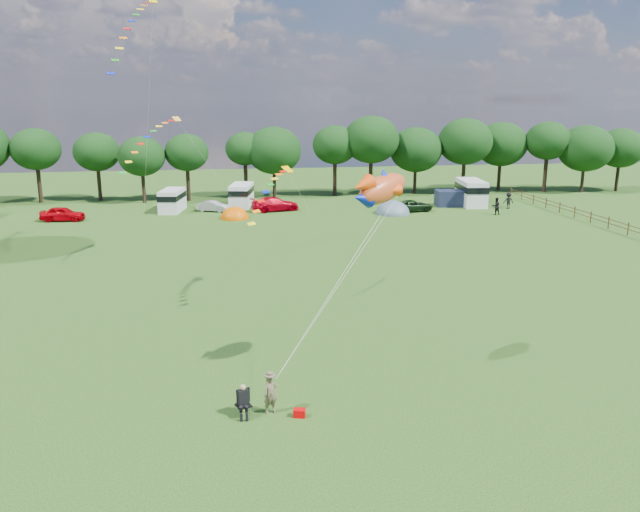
{
  "coord_description": "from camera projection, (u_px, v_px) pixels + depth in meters",
  "views": [
    {
      "loc": [
        -5.2,
        -24.32,
        12.24
      ],
      "look_at": [
        0.0,
        8.0,
        4.0
      ],
      "focal_mm": 35.0,
      "sensor_mm": 36.0,
      "label": 1
    }
  ],
  "objects": [
    {
      "name": "streamer_kite_b",
      "position": [
        155.0,
        135.0,
        45.27
      ],
      "size": [
        4.26,
        4.61,
        3.78
      ],
      "rotation": [
        0.0,
        0.0,
        0.61
      ],
      "color": "gold",
      "rests_on": "ground"
    },
    {
      "name": "car_b",
      "position": [
        213.0,
        206.0,
        69.89
      ],
      "size": [
        3.62,
        2.54,
        1.2
      ],
      "primitive_type": "imported",
      "rotation": [
        0.0,
        0.0,
        1.15
      ],
      "color": "gray",
      "rests_on": "ground"
    },
    {
      "name": "tent_greyblue",
      "position": [
        393.0,
        213.0,
        68.79
      ],
      "size": [
        3.86,
        4.23,
        2.87
      ],
      "color": "#4D606E",
      "rests_on": "ground"
    },
    {
      "name": "campervan_d",
      "position": [
        471.0,
        192.0,
        74.06
      ],
      "size": [
        3.39,
        6.38,
        2.99
      ],
      "rotation": [
        0.0,
        0.0,
        1.44
      ],
      "color": "silver",
      "rests_on": "ground"
    },
    {
      "name": "car_d",
      "position": [
        413.0,
        206.0,
        69.98
      ],
      "size": [
        4.94,
        2.8,
        1.27
      ],
      "primitive_type": "imported",
      "rotation": [
        0.0,
        0.0,
        1.73
      ],
      "color": "black",
      "rests_on": "ground"
    },
    {
      "name": "streamer_kite_a",
      "position": [
        135.0,
        23.0,
        45.27
      ],
      "size": [
        3.36,
        5.47,
        5.76
      ],
      "rotation": [
        0.0,
        0.0,
        0.37
      ],
      "color": "#E3D900",
      "rests_on": "ground"
    },
    {
      "name": "car_c",
      "position": [
        275.0,
        204.0,
        70.24
      ],
      "size": [
        5.59,
        3.31,
        1.57
      ],
      "primitive_type": "imported",
      "rotation": [
        0.0,
        0.0,
        1.8
      ],
      "color": "#AD0010",
      "rests_on": "ground"
    },
    {
      "name": "car_a",
      "position": [
        63.0,
        214.0,
        64.4
      ],
      "size": [
        4.67,
        2.21,
        1.5
      ],
      "primitive_type": "imported",
      "rotation": [
        0.0,
        0.0,
        1.47
      ],
      "color": "#B80009",
      "rests_on": "ground"
    },
    {
      "name": "tree_line",
      "position": [
        302.0,
        147.0,
        78.99
      ],
      "size": [
        102.98,
        10.98,
        10.27
      ],
      "color": "black",
      "rests_on": "ground"
    },
    {
      "name": "fence",
      "position": [
        583.0,
        214.0,
        64.86
      ],
      "size": [
        0.12,
        33.12,
        1.2
      ],
      "color": "#472D19",
      "rests_on": "ground"
    },
    {
      "name": "kite_bag",
      "position": [
        299.0,
        413.0,
        24.7
      ],
      "size": [
        0.53,
        0.42,
        0.33
      ],
      "primitive_type": "cube",
      "rotation": [
        0.0,
        0.0,
        -0.27
      ],
      "color": "#CA0003",
      "rests_on": "ground"
    },
    {
      "name": "fish_kite",
      "position": [
        379.0,
        189.0,
        25.89
      ],
      "size": [
        3.16,
        2.54,
        1.74
      ],
      "rotation": [
        0.0,
        -0.21,
        0.59
      ],
      "color": "#C2461E",
      "rests_on": "ground"
    },
    {
      "name": "walker_b",
      "position": [
        508.0,
        201.0,
        71.69
      ],
      "size": [
        1.21,
        0.57,
        1.87
      ],
      "primitive_type": "imported",
      "rotation": [
        0.0,
        0.0,
        3.14
      ],
      "color": "black",
      "rests_on": "ground"
    },
    {
      "name": "kite_flyer",
      "position": [
        270.0,
        395.0,
        24.85
      ],
      "size": [
        0.68,
        0.56,
        1.62
      ],
      "primitive_type": "imported",
      "rotation": [
        0.0,
        0.0,
        0.33
      ],
      "color": "brown",
      "rests_on": "ground"
    },
    {
      "name": "camp_chair",
      "position": [
        243.0,
        397.0,
        24.61
      ],
      "size": [
        0.7,
        0.71,
        1.38
      ],
      "rotation": [
        0.0,
        0.0,
        0.33
      ],
      "color": "#99999E",
      "rests_on": "ground"
    },
    {
      "name": "tent_orange",
      "position": [
        235.0,
        218.0,
        66.05
      ],
      "size": [
        3.09,
        3.39,
        2.42
      ],
      "color": "#D55600",
      "rests_on": "ground"
    },
    {
      "name": "awning_navy",
      "position": [
        449.0,
        198.0,
        73.45
      ],
      "size": [
        3.22,
        2.72,
        1.87
      ],
      "primitive_type": "cube",
      "rotation": [
        0.0,
        0.0,
        -0.1
      ],
      "color": "#191F39",
      "rests_on": "ground"
    },
    {
      "name": "campervan_b",
      "position": [
        172.0,
        200.0,
        69.91
      ],
      "size": [
        2.96,
        5.31,
        2.46
      ],
      "rotation": [
        0.0,
        0.0,
        1.4
      ],
      "color": "silver",
      "rests_on": "ground"
    },
    {
      "name": "ground_plane",
      "position": [
        349.0,
        389.0,
        27.07
      ],
      "size": [
        180.0,
        180.0,
        0.0
      ],
      "primitive_type": "plane",
      "color": "black",
      "rests_on": "ground"
    },
    {
      "name": "campervan_c",
      "position": [
        241.0,
        194.0,
        73.21
      ],
      "size": [
        3.26,
        5.69,
        2.62
      ],
      "rotation": [
        0.0,
        0.0,
        1.38
      ],
      "color": "silver",
      "rests_on": "ground"
    },
    {
      "name": "walker_a",
      "position": [
        496.0,
        206.0,
        67.89
      ],
      "size": [
        0.98,
        0.67,
        1.89
      ],
      "primitive_type": "imported",
      "rotation": [
        0.0,
        0.0,
        3.26
      ],
      "color": "black",
      "rests_on": "ground"
    },
    {
      "name": "streamer_kite_c",
      "position": [
        273.0,
        185.0,
        37.12
      ],
      "size": [
        3.2,
        4.98,
        2.81
      ],
      "rotation": [
        0.0,
        0.0,
        0.73
      ],
      "color": "#FEB800",
      "rests_on": "ground"
    }
  ]
}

